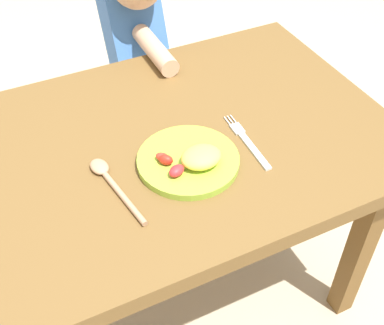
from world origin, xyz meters
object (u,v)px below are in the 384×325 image
object	(u,v)px
plate	(190,160)
person	(138,71)
spoon	(110,180)
fork	(248,142)

from	to	relation	value
plate	person	size ratio (longest dim) A/B	0.25
plate	person	xyz separation A→B (m)	(0.10, 0.62, -0.16)
spoon	fork	bearing A→B (deg)	-102.05
plate	spoon	distance (m)	0.18
plate	person	distance (m)	0.65
plate	fork	xyz separation A→B (m)	(0.16, 0.01, -0.01)
fork	spoon	distance (m)	0.34
plate	spoon	bearing A→B (deg)	171.81
plate	person	world-z (taller)	person
plate	fork	world-z (taller)	plate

